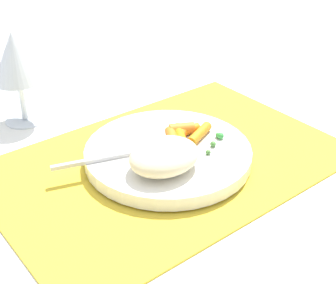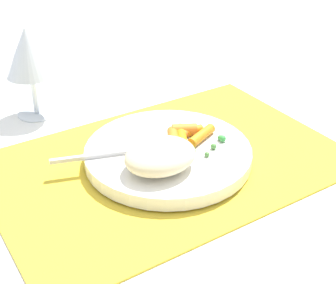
# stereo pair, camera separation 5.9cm
# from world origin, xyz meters

# --- Properties ---
(ground_plane) EXTENTS (2.40, 2.40, 0.00)m
(ground_plane) POSITION_xyz_m (0.00, 0.00, 0.00)
(ground_plane) COLOR white
(placemat) EXTENTS (0.49, 0.33, 0.01)m
(placemat) POSITION_xyz_m (0.00, 0.00, 0.00)
(placemat) COLOR gold
(placemat) RESTS_ON ground_plane
(plate) EXTENTS (0.24, 0.24, 0.02)m
(plate) POSITION_xyz_m (0.00, 0.00, 0.02)
(plate) COLOR white
(plate) RESTS_ON placemat
(rice_mound) EXTENTS (0.10, 0.08, 0.04)m
(rice_mound) POSITION_xyz_m (-0.04, -0.04, 0.04)
(rice_mound) COLOR beige
(rice_mound) RESTS_ON plate
(carrot_portion) EXTENTS (0.09, 0.06, 0.02)m
(carrot_portion) POSITION_xyz_m (0.03, 0.01, 0.03)
(carrot_portion) COLOR orange
(carrot_portion) RESTS_ON plate
(pea_scatter) EXTENTS (0.08, 0.09, 0.01)m
(pea_scatter) POSITION_xyz_m (0.03, -0.02, 0.03)
(pea_scatter) COLOR green
(pea_scatter) RESTS_ON plate
(fork) EXTENTS (0.19, 0.07, 0.01)m
(fork) POSITION_xyz_m (-0.04, 0.01, 0.03)
(fork) COLOR silver
(fork) RESTS_ON plate
(wine_glass) EXTENTS (0.08, 0.08, 0.15)m
(wine_glass) POSITION_xyz_m (-0.11, 0.25, 0.11)
(wine_glass) COLOR silver
(wine_glass) RESTS_ON ground_plane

